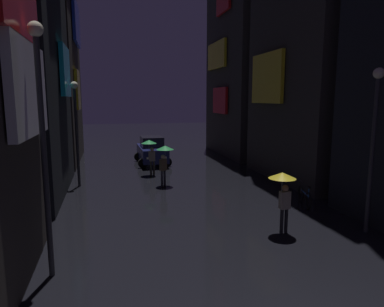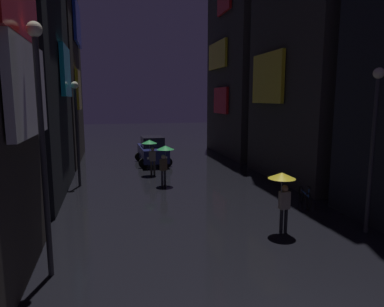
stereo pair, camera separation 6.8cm
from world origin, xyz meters
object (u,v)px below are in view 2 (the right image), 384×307
Objects in this scene: pedestrian_foreground_left_yellow at (283,186)px; streetlamp_left_far at (77,122)px; streetlamp_right_near at (374,132)px; pedestrian_far_right_green at (150,148)px; bicycle_parked_at_storefront at (305,197)px; pedestrian_midstreet_left_green at (165,154)px; streetlamp_left_near at (41,126)px; car_distant at (153,151)px.

streetlamp_left_far is (-7.10, 8.34, 1.70)m from pedestrian_foreground_left_yellow.
streetlamp_left_far is at bearing 138.34° from streetlamp_right_near.
pedestrian_far_right_green reaches higher than bicycle_parked_at_storefront.
pedestrian_midstreet_left_green is 1.20× the size of bicycle_parked_at_storefront.
streetlamp_right_near is (0.40, -3.15, 3.05)m from bicycle_parked_at_storefront.
streetlamp_left_near reaches higher than pedestrian_midstreet_left_green.
pedestrian_far_right_green is 0.39× the size of streetlamp_right_near.
car_distant is at bearing 88.58° from pedestrian_midstreet_left_green.
bicycle_parked_at_storefront is 11.58m from streetlamp_left_far.
pedestrian_foreground_left_yellow is 11.09m from streetlamp_left_far.
pedestrian_midstreet_left_green is 9.84m from streetlamp_right_near.
car_distant reaches higher than bicycle_parked_at_storefront.
streetlamp_right_near is at bearing -41.66° from streetlamp_left_far.
car_distant is (0.57, 3.60, -0.74)m from pedestrian_far_right_green.
streetlamp_left_near is (-4.50, -14.73, 2.93)m from car_distant.
pedestrian_foreground_left_yellow is 1.00× the size of pedestrian_far_right_green.
pedestrian_far_right_green is 1.00× the size of pedestrian_midstreet_left_green.
pedestrian_far_right_green and pedestrian_midstreet_left_green have the same top height.
streetlamp_left_far is at bearing 90.00° from streetlamp_left_near.
pedestrian_far_right_green is at bearing 23.35° from streetlamp_left_far.
pedestrian_foreground_left_yellow is 13.91m from car_distant.
streetlamp_right_near reaches higher than streetlamp_left_far.
streetlamp_right_near reaches higher than pedestrian_far_right_green.
bicycle_parked_at_storefront is (5.25, -4.70, -1.28)m from pedestrian_midstreet_left_green.
streetlamp_left_far reaches higher than car_distant.
pedestrian_foreground_left_yellow is 10.53m from pedestrian_far_right_green.
streetlamp_right_near is at bearing -68.82° from car_distant.
pedestrian_midstreet_left_green is at bearing -13.53° from streetlamp_left_far.
pedestrian_foreground_left_yellow reaches higher than car_distant.
car_distant is 15.43m from streetlamp_right_near.
streetlamp_right_near is at bearing 3.07° from streetlamp_left_near.
car_distant is 0.76× the size of streetlamp_right_near.
pedestrian_midstreet_left_green is 6.39m from car_distant.
bicycle_parked_at_storefront is at bearing -30.92° from streetlamp_left_far.
streetlamp_left_near reaches higher than bicycle_parked_at_storefront.
bicycle_parked_at_storefront is (5.66, -7.44, -1.28)m from pedestrian_far_right_green.
streetlamp_left_far is (-0.00, 9.43, -0.49)m from streetlamp_left_near.
car_distant is (0.16, 6.35, -0.74)m from pedestrian_midstreet_left_green.
streetlamp_left_near reaches higher than streetlamp_right_near.
streetlamp_right_near is 1.02× the size of streetlamp_left_far.
pedestrian_midstreet_left_green is (-2.76, 7.30, 0.00)m from pedestrian_foreground_left_yellow.
bicycle_parked_at_storefront is 12.18m from car_distant.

